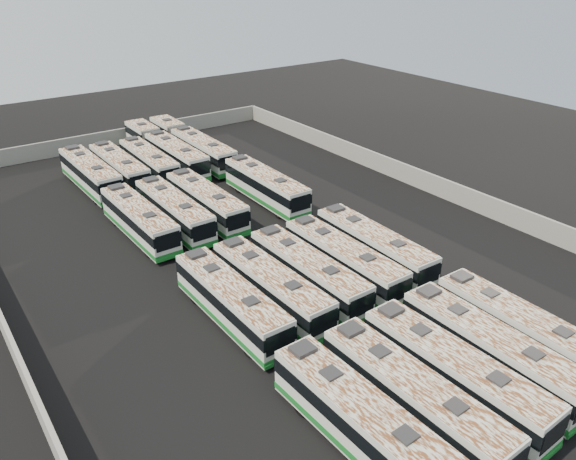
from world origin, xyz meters
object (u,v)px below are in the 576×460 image
at_px(bus_midfront_right, 344,260).
at_px(bus_back_far_right, 191,144).
at_px(bus_front_right, 490,350).
at_px(bus_midback_far_left, 139,220).
at_px(bus_back_left, 120,168).
at_px(bus_midfront_far_right, 374,247).
at_px(bus_front_far_left, 364,424).
at_px(bus_midback_far_right, 266,186).
at_px(bus_midback_center, 206,202).
at_px(bus_back_right, 165,149).
at_px(bus_midback_left, 174,211).
at_px(bus_back_center, 149,162).
at_px(bus_front_left, 413,398).
at_px(bus_back_far_left, 90,174).
at_px(bus_front_center, 454,373).
at_px(bus_midfront_center, 308,273).
at_px(bus_front_far_right, 520,330).
at_px(bus_midfront_left, 271,287).

relative_size(bus_midfront_right, bus_back_far_right, 0.63).
relative_size(bus_front_right, bus_back_far_right, 0.64).
distance_m(bus_midback_far_left, bus_back_left, 14.88).
bearing_deg(bus_midfront_right, bus_midfront_far_right, 4.25).
xyz_separation_m(bus_front_far_left, bus_front_right, (10.71, -0.05, -0.01)).
height_order(bus_midfront_right, bus_midback_far_right, bus_midback_far_right).
bearing_deg(bus_midback_center, bus_back_right, 78.37).
bearing_deg(bus_midback_far_left, bus_midback_left, -3.17).
relative_size(bus_midback_center, bus_back_center, 1.01).
bearing_deg(bus_midback_left, bus_midfront_far_right, -57.21).
xyz_separation_m(bus_front_left, bus_back_far_left, (-3.41, 45.71, 0.05)).
relative_size(bus_front_left, bus_back_far_left, 0.97).
relative_size(bus_front_center, bus_midfront_center, 1.02).
bearing_deg(bus_midfront_right, bus_back_right, 89.71).
bearing_deg(bus_back_left, bus_front_right, -81.41).
relative_size(bus_front_far_right, bus_midfront_right, 0.99).
bearing_deg(bus_midfront_center, bus_front_right, -76.34).
bearing_deg(bus_midfront_right, bus_back_far_left, 108.33).
relative_size(bus_front_far_right, bus_back_center, 1.00).
bearing_deg(bus_back_far_right, bus_midfront_right, -95.55).
relative_size(bus_midback_far_left, bus_back_far_right, 0.63).
xyz_separation_m(bus_midfront_right, bus_midback_far_left, (-10.60, 17.08, -0.01)).
distance_m(bus_front_center, bus_front_far_right, 7.09).
bearing_deg(bus_back_far_right, bus_midfront_left, -106.77).
relative_size(bus_front_center, bus_midback_center, 1.02).
xyz_separation_m(bus_front_center, bus_back_center, (0.03, 45.63, -0.05)).
bearing_deg(bus_back_center, bus_back_left, 178.11).
distance_m(bus_midback_far_right, bus_back_center, 16.07).
distance_m(bus_midback_far_right, bus_back_far_right, 17.75).
relative_size(bus_back_far_left, bus_back_left, 1.04).
relative_size(bus_front_left, bus_back_right, 0.64).
height_order(bus_midback_far_left, bus_back_left, bus_back_left).
relative_size(bus_midback_left, bus_midback_center, 1.00).
height_order(bus_midfront_left, bus_back_left, bus_back_left).
height_order(bus_midfront_right, bus_midfront_far_right, bus_midfront_far_right).
height_order(bus_back_far_left, bus_back_right, bus_back_far_left).
bearing_deg(bus_front_far_left, bus_back_right, 76.21).
xyz_separation_m(bus_midback_left, bus_back_left, (-0.01, 14.60, -0.00)).
distance_m(bus_front_left, bus_midback_far_left, 31.55).
height_order(bus_front_far_right, bus_midback_far_left, bus_midback_far_left).
bearing_deg(bus_back_far_left, bus_back_right, 16.78).
xyz_separation_m(bus_midback_far_right, bus_back_left, (-10.72, 14.58, -0.05)).
bearing_deg(bus_midfront_right, bus_midback_center, 101.57).
bearing_deg(bus_midback_center, bus_front_left, -96.63).
height_order(bus_midfront_center, bus_midback_center, bus_midback_center).
relative_size(bus_midfront_center, bus_back_left, 1.00).
bearing_deg(bus_front_right, bus_front_center, -178.02).
bearing_deg(bus_front_far_right, bus_midfront_right, 104.75).
bearing_deg(bus_back_center, bus_back_far_left, -179.69).
bearing_deg(bus_midfront_far_right, bus_front_far_right, -89.07).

